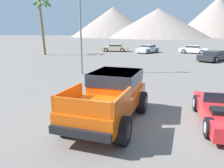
{
  "coord_description": "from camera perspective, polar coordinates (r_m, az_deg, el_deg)",
  "views": [
    {
      "loc": [
        0.86,
        -7.79,
        3.35
      ],
      "look_at": [
        -0.3,
        0.8,
        1.24
      ],
      "focal_mm": 35.0,
      "sensor_mm": 36.0,
      "label": 1
    }
  ],
  "objects": [
    {
      "name": "ground_plane",
      "position": [
        8.52,
        1.32,
        -9.46
      ],
      "size": [
        320.0,
        320.0,
        0.0
      ],
      "primitive_type": "plane",
      "color": "slate"
    },
    {
      "name": "orange_pickup_truck",
      "position": [
        8.32,
        -0.21,
        -2.58
      ],
      "size": [
        2.97,
        5.1,
        1.79
      ],
      "rotation": [
        0.0,
        0.0,
        -0.19
      ],
      "color": "#CC4C0C",
      "rests_on": "ground_plane"
    },
    {
      "name": "parked_car_white",
      "position": [
        35.96,
        20.52,
        8.47
      ],
      "size": [
        4.53,
        3.2,
        1.2
      ],
      "rotation": [
        0.0,
        0.0,
        4.32
      ],
      "color": "white",
      "rests_on": "ground_plane"
    },
    {
      "name": "parked_car_silver",
      "position": [
        35.2,
        9.35,
        9.07
      ],
      "size": [
        3.77,
        4.6,
        1.23
      ],
      "rotation": [
        0.0,
        0.0,
        2.6
      ],
      "color": "#B7BABF",
      "rests_on": "ground_plane"
    },
    {
      "name": "parked_car_dark",
      "position": [
        27.66,
        24.97,
        6.74
      ],
      "size": [
        4.3,
        4.67,
        1.19
      ],
      "rotation": [
        0.0,
        0.0,
        5.59
      ],
      "color": "#232328",
      "rests_on": "ground_plane"
    },
    {
      "name": "parked_car_tan",
      "position": [
        37.01,
        0.82,
        9.45
      ],
      "size": [
        4.49,
        2.17,
        1.19
      ],
      "rotation": [
        0.0,
        0.0,
        1.52
      ],
      "color": "tan",
      "rests_on": "ground_plane"
    },
    {
      "name": "street_lamp_post",
      "position": [
        17.49,
        -8.36,
        18.63
      ],
      "size": [
        0.9,
        0.24,
        8.22
      ],
      "color": "slate",
      "rests_on": "ground_plane"
    },
    {
      "name": "palm_tree_tall",
      "position": [
        32.98,
        -17.84,
        17.46
      ],
      "size": [
        2.78,
        2.81,
        7.86
      ],
      "color": "brown",
      "rests_on": "ground_plane"
    },
    {
      "name": "distant_mountain_range",
      "position": [
        132.93,
        19.36,
        15.53
      ],
      "size": [
        121.98,
        75.29,
        21.59
      ],
      "color": "gray",
      "rests_on": "ground_plane"
    }
  ]
}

